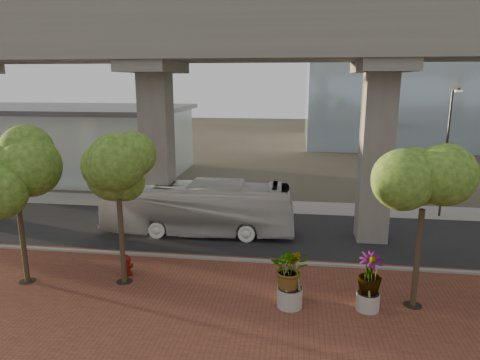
# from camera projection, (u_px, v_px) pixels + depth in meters

# --- Properties ---
(ground) EXTENTS (160.00, 160.00, 0.00)m
(ground) POSITION_uv_depth(u_px,v_px,m) (259.00, 247.00, 22.57)
(ground) COLOR #373228
(ground) RESTS_ON ground
(brick_plaza) EXTENTS (70.00, 13.00, 0.06)m
(brick_plaza) POSITION_uv_depth(u_px,v_px,m) (237.00, 333.00, 14.85)
(brick_plaza) COLOR brown
(brick_plaza) RESTS_ON ground
(asphalt_road) EXTENTS (90.00, 8.00, 0.04)m
(asphalt_road) POSITION_uv_depth(u_px,v_px,m) (262.00, 234.00, 24.50)
(asphalt_road) COLOR black
(asphalt_road) RESTS_ON ground
(curb_strip) EXTENTS (70.00, 0.25, 0.16)m
(curb_strip) POSITION_uv_depth(u_px,v_px,m) (255.00, 261.00, 20.63)
(curb_strip) COLOR gray
(curb_strip) RESTS_ON ground
(far_sidewalk) EXTENTS (90.00, 3.00, 0.06)m
(far_sidewalk) POSITION_uv_depth(u_px,v_px,m) (269.00, 206.00, 29.81)
(far_sidewalk) COLOR gray
(far_sidewalk) RESTS_ON ground
(transit_viaduct) EXTENTS (72.00, 5.60, 12.40)m
(transit_viaduct) POSITION_uv_depth(u_px,v_px,m) (264.00, 105.00, 22.86)
(transit_viaduct) COLOR gray
(transit_viaduct) RESTS_ON ground
(station_pavilion) EXTENTS (23.00, 13.00, 6.30)m
(station_pavilion) POSITION_uv_depth(u_px,v_px,m) (62.00, 140.00, 39.93)
(station_pavilion) COLOR silver
(station_pavilion) RESTS_ON ground
(transit_bus) EXTENTS (10.96, 2.80, 3.04)m
(transit_bus) POSITION_uv_depth(u_px,v_px,m) (198.00, 208.00, 24.26)
(transit_bus) COLOR silver
(transit_bus) RESTS_ON ground
(fire_hydrant) EXTENTS (0.48, 0.43, 0.96)m
(fire_hydrant) POSITION_uv_depth(u_px,v_px,m) (127.00, 265.00, 19.10)
(fire_hydrant) COLOR #66110B
(fire_hydrant) RESTS_ON ground
(planter_front) EXTENTS (2.19, 2.19, 2.41)m
(planter_front) POSITION_uv_depth(u_px,v_px,m) (290.00, 271.00, 16.21)
(planter_front) COLOR gray
(planter_front) RESTS_ON ground
(planter_right) EXTENTS (2.15, 2.15, 2.29)m
(planter_right) POSITION_uv_depth(u_px,v_px,m) (370.00, 276.00, 15.99)
(planter_right) COLOR gray
(planter_right) RESTS_ON ground
(planter_left) EXTENTS (1.90, 1.90, 2.10)m
(planter_left) POSITION_uv_depth(u_px,v_px,m) (291.00, 269.00, 16.80)
(planter_left) COLOR #AEA89D
(planter_left) RESTS_ON ground
(street_tree_far_west) EXTENTS (3.79, 3.79, 6.59)m
(street_tree_far_west) POSITION_uv_depth(u_px,v_px,m) (14.00, 172.00, 17.52)
(street_tree_far_west) COLOR #483B29
(street_tree_far_west) RESTS_ON ground
(street_tree_near_west) EXTENTS (3.51, 3.51, 6.41)m
(street_tree_near_west) POSITION_uv_depth(u_px,v_px,m) (117.00, 174.00, 17.49)
(street_tree_near_west) COLOR #483B29
(street_tree_near_west) RESTS_ON ground
(street_tree_near_east) EXTENTS (3.45, 3.45, 6.48)m
(street_tree_near_east) POSITION_uv_depth(u_px,v_px,m) (425.00, 183.00, 15.50)
(street_tree_near_east) COLOR #483B29
(street_tree_near_east) RESTS_ON ground
(streetlamp_west) EXTENTS (0.46, 1.34, 9.22)m
(streetlamp_west) POSITION_uv_depth(u_px,v_px,m) (149.00, 130.00, 28.23)
(streetlamp_west) COLOR #2B2C30
(streetlamp_west) RESTS_ON ground
(streetlamp_east) EXTENTS (0.40, 1.18, 8.13)m
(streetlamp_east) POSITION_uv_depth(u_px,v_px,m) (448.00, 144.00, 26.50)
(streetlamp_east) COLOR #2D2D32
(streetlamp_east) RESTS_ON ground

